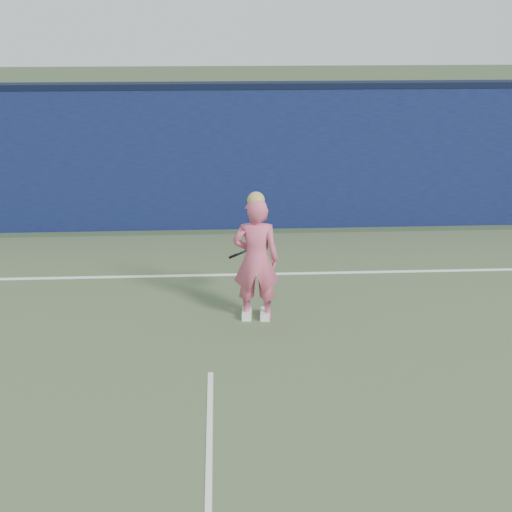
{
  "coord_description": "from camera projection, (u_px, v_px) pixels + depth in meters",
  "views": [
    {
      "loc": [
        0.14,
        -6.08,
        3.96
      ],
      "look_at": [
        0.59,
        2.46,
        0.87
      ],
      "focal_mm": 50.0,
      "sensor_mm": 36.0,
      "label": 1
    }
  ],
  "objects": [
    {
      "name": "court_lines",
      "position": [
        209.0,
        442.0,
        6.74
      ],
      "size": [
        11.0,
        12.04,
        0.01
      ],
      "color": "white",
      "rests_on": "court_surface"
    },
    {
      "name": "player",
      "position": [
        256.0,
        259.0,
        9.11
      ],
      "size": [
        0.63,
        0.44,
        1.71
      ],
      "rotation": [
        0.0,
        0.0,
        3.06
      ],
      "color": "#D05171",
      "rests_on": "ground"
    },
    {
      "name": "backstop_wall",
      "position": [
        212.0,
        160.0,
        12.73
      ],
      "size": [
        24.0,
        0.4,
        2.5
      ],
      "primitive_type": "cube",
      "color": "#0E113E",
      "rests_on": "ground"
    },
    {
      "name": "wall_cap",
      "position": [
        210.0,
        86.0,
        12.29
      ],
      "size": [
        24.0,
        0.42,
        0.1
      ],
      "primitive_type": "cube",
      "color": "black",
      "rests_on": "backstop_wall"
    },
    {
      "name": "ground",
      "position": [
        210.0,
        423.0,
        7.05
      ],
      "size": [
        80.0,
        80.0,
        0.0
      ],
      "primitive_type": "plane",
      "color": "#324329",
      "rests_on": "ground"
    },
    {
      "name": "racket",
      "position": [
        257.0,
        247.0,
        9.58
      ],
      "size": [
        0.56,
        0.23,
        0.31
      ],
      "rotation": [
        0.0,
        0.0,
        0.23
      ],
      "color": "black",
      "rests_on": "ground"
    }
  ]
}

